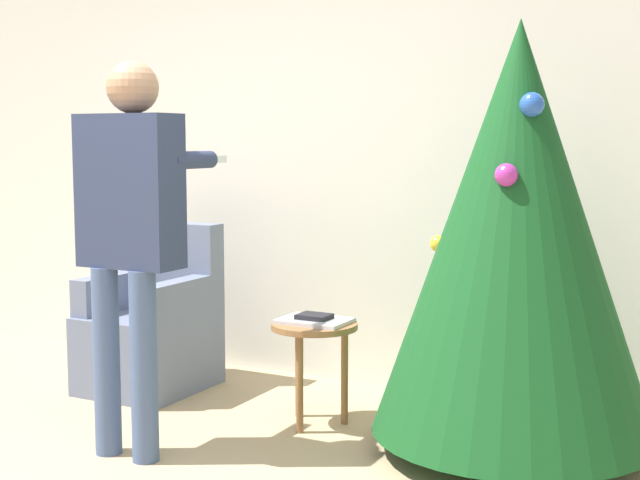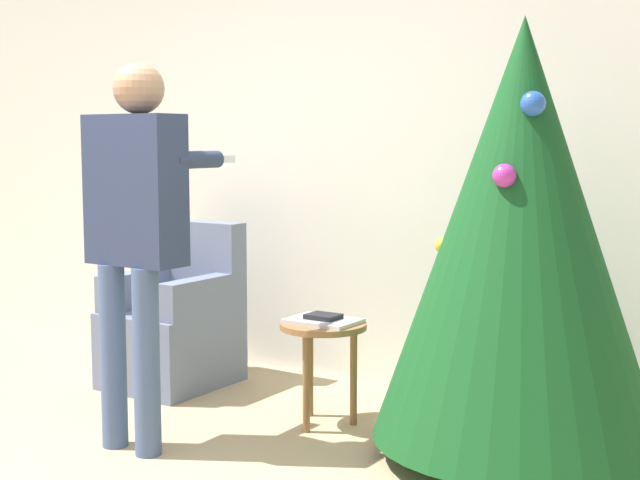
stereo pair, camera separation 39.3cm
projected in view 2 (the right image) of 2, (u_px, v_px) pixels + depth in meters
wall_back at (357, 153)px, 5.21m from camera, size 8.00×0.06×2.70m
christmas_tree at (520, 232)px, 3.87m from camera, size 1.27×1.27×1.95m
armchair at (176, 326)px, 5.22m from camera, size 0.60×0.67×0.94m
person_standing at (136, 217)px, 4.04m from camera, size 0.48×0.57×1.77m
side_stool at (323, 339)px, 4.44m from camera, size 0.43×0.43×0.52m
laptop at (323, 321)px, 4.43m from camera, size 0.34×0.25×0.02m
book at (323, 316)px, 4.43m from camera, size 0.16×0.13×0.02m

